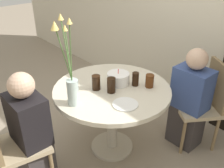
{
  "coord_description": "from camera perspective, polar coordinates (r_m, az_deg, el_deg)",
  "views": [
    {
      "loc": [
        1.5,
        -1.33,
        1.86
      ],
      "look_at": [
        0.0,
        0.0,
        0.76
      ],
      "focal_mm": 40.0,
      "sensor_mm": 36.0,
      "label": 1
    }
  ],
  "objects": [
    {
      "name": "birthday_cake",
      "position": [
        2.35,
        1.43,
        1.27
      ],
      "size": [
        0.21,
        0.21,
        0.15
      ],
      "color": "white",
      "rests_on": "dining_table"
    },
    {
      "name": "drink_glass_1",
      "position": [
        2.2,
        -0.16,
        -0.26
      ],
      "size": [
        0.08,
        0.08,
        0.14
      ],
      "color": "black",
      "rests_on": "dining_table"
    },
    {
      "name": "wall_back",
      "position": [
        2.98,
        18.03,
        16.58
      ],
      "size": [
        8.0,
        0.05,
        2.6
      ],
      "color": "beige",
      "rests_on": "ground_plane"
    },
    {
      "name": "drink_glass_0",
      "position": [
        2.32,
        8.59,
        0.71
      ],
      "size": [
        0.08,
        0.08,
        0.12
      ],
      "color": "#51280F",
      "rests_on": "dining_table"
    },
    {
      "name": "chair_left_flank",
      "position": [
        2.67,
        20.47,
        -3.52
      ],
      "size": [
        0.56,
        0.56,
        0.91
      ],
      "rotation": [
        0.0,
        0.0,
        -0.61
      ],
      "color": "tan",
      "rests_on": "ground_plane"
    },
    {
      "name": "drink_glass_2",
      "position": [
        2.33,
        5.38,
        1.14
      ],
      "size": [
        0.06,
        0.06,
        0.13
      ],
      "color": "black",
      "rests_on": "dining_table"
    },
    {
      "name": "dining_table",
      "position": [
        2.37,
        -0.0,
        -3.53
      ],
      "size": [
        1.09,
        1.09,
        0.72
      ],
      "color": "beige",
      "rests_on": "ground_plane"
    },
    {
      "name": "drink_glass_3",
      "position": [
        2.25,
        -3.64,
        0.35
      ],
      "size": [
        0.08,
        0.08,
        0.14
      ],
      "color": "black",
      "rests_on": "dining_table"
    },
    {
      "name": "person_woman",
      "position": [
        2.2,
        -18.03,
        -10.98
      ],
      "size": [
        0.34,
        0.24,
        1.07
      ],
      "color": "#383333",
      "rests_on": "ground_plane"
    },
    {
      "name": "chair_far_back",
      "position": [
        2.18,
        -22.16,
        -11.88
      ],
      "size": [
        0.47,
        0.47,
        0.91
      ],
      "rotation": [
        0.0,
        0.0,
        2.96
      ],
      "color": "tan",
      "rests_on": "ground_plane"
    },
    {
      "name": "person_boy",
      "position": [
        2.61,
        17.29,
        -4.01
      ],
      "size": [
        0.34,
        0.24,
        1.07
      ],
      "color": "#383333",
      "rests_on": "ground_plane"
    },
    {
      "name": "flower_vase",
      "position": [
        1.98,
        -9.46,
        1.14
      ],
      "size": [
        0.27,
        0.2,
        0.73
      ],
      "color": "#B2C6C1",
      "rests_on": "dining_table"
    },
    {
      "name": "side_plate",
      "position": [
        2.06,
        3.06,
        -4.64
      ],
      "size": [
        0.22,
        0.22,
        0.01
      ],
      "color": "white",
      "rests_on": "dining_table"
    },
    {
      "name": "ground_plane",
      "position": [
        2.73,
        -0.0,
        -14.14
      ],
      "size": [
        16.0,
        16.0,
        0.0
      ],
      "primitive_type": "plane",
      "color": "gray"
    }
  ]
}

